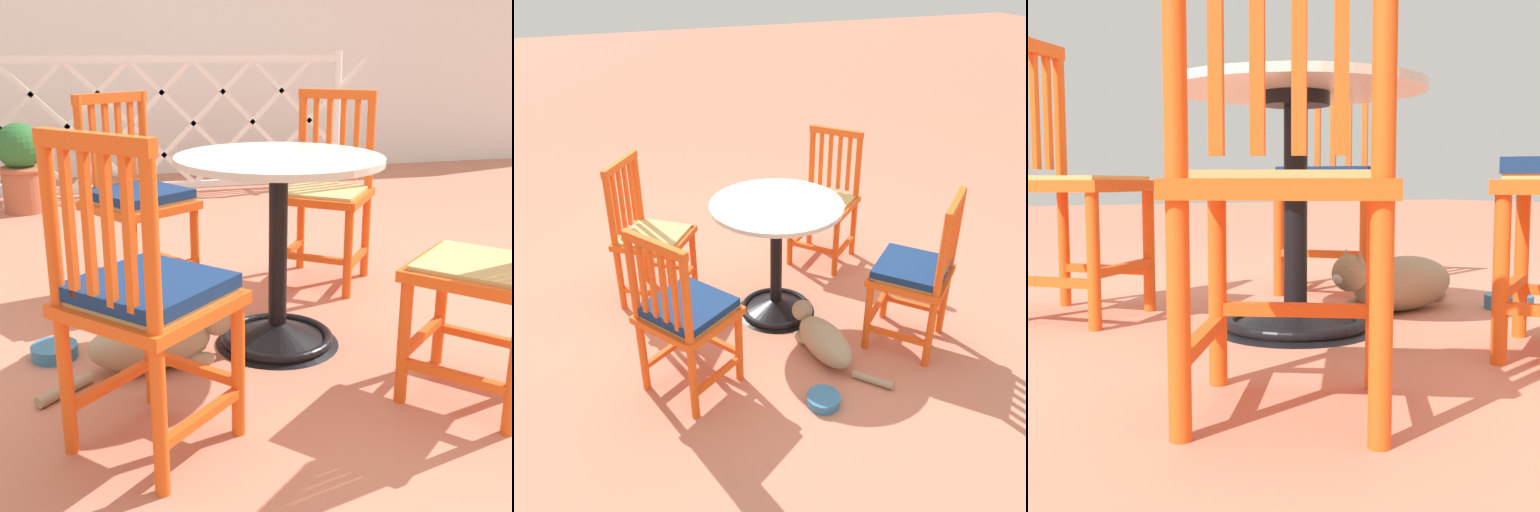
% 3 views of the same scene
% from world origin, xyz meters
% --- Properties ---
extents(ground_plane, '(24.00, 24.00, 0.00)m').
position_xyz_m(ground_plane, '(0.00, 0.00, 0.00)').
color(ground_plane, '#C6755B').
extents(cafe_table, '(0.76, 0.76, 0.73)m').
position_xyz_m(cafe_table, '(-0.06, -0.03, 0.28)').
color(cafe_table, black).
rests_on(cafe_table, ground_plane).
extents(orange_chair_near_fence, '(0.56, 0.56, 0.91)m').
position_xyz_m(orange_chair_near_fence, '(0.46, -0.60, 0.43)').
color(orange_chair_near_fence, '#EA5619').
rests_on(orange_chair_near_fence, ground_plane).
extents(orange_chair_tucked_in, '(0.56, 0.56, 0.91)m').
position_xyz_m(orange_chair_tucked_in, '(0.37, 0.63, 0.43)').
color(orange_chair_tucked_in, '#EA5619').
rests_on(orange_chair_tucked_in, ground_plane).
extents(orange_chair_facing_out, '(0.55, 0.55, 0.91)m').
position_xyz_m(orange_chair_facing_out, '(-0.52, 0.63, 0.45)').
color(orange_chair_facing_out, '#EA5619').
rests_on(orange_chair_facing_out, ground_plane).
extents(orange_chair_at_corner, '(0.56, 0.56, 0.91)m').
position_xyz_m(orange_chair_at_corner, '(-0.60, -0.62, 0.45)').
color(orange_chair_at_corner, '#EA5619').
rests_on(orange_chair_at_corner, ground_plane).
extents(tabby_cat, '(0.71, 0.35, 0.23)m').
position_xyz_m(tabby_cat, '(-0.52, -0.12, 0.10)').
color(tabby_cat, '#9E896B').
rests_on(tabby_cat, ground_plane).
extents(pet_water_bowl, '(0.17, 0.17, 0.05)m').
position_xyz_m(pet_water_bowl, '(-0.89, 0.05, 0.03)').
color(pet_water_bowl, teal).
rests_on(pet_water_bowl, ground_plane).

